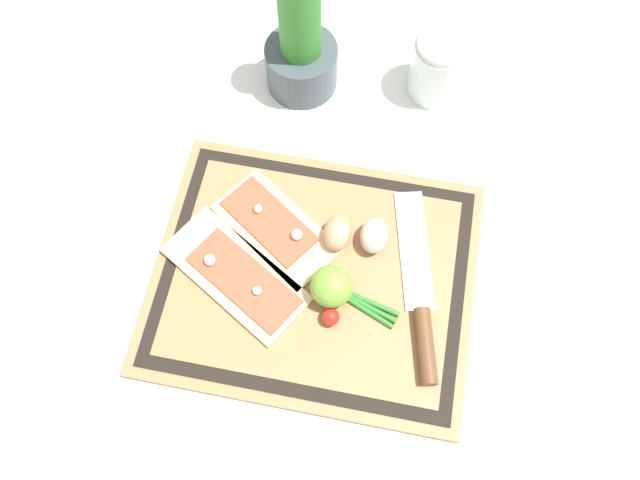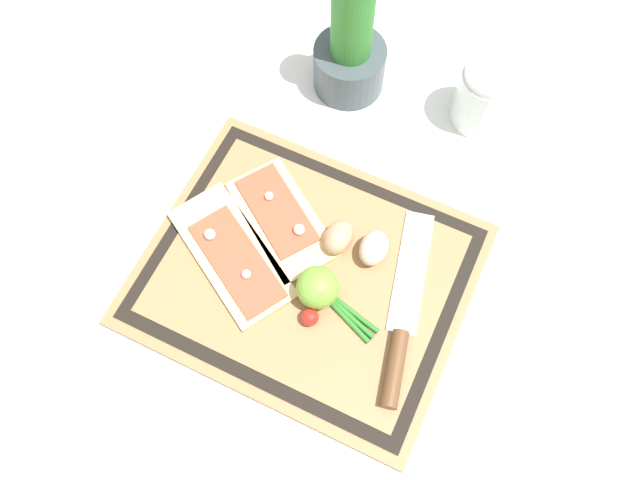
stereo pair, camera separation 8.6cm
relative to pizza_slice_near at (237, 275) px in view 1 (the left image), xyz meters
name	(u,v)px [view 1 (the left image)]	position (x,y,z in m)	size (l,w,h in m)	color
ground_plane	(314,279)	(0.10, 0.02, -0.02)	(6.00, 6.00, 0.00)	silver
cutting_board	(314,277)	(0.10, 0.02, -0.01)	(0.44, 0.36, 0.02)	#997047
pizza_slice_near	(237,275)	(0.00, 0.00, 0.00)	(0.23, 0.18, 0.02)	#DBBC7F
pizza_slice_far	(275,227)	(0.03, 0.08, 0.00)	(0.20, 0.18, 0.02)	#DBBC7F
knife	(422,315)	(0.25, -0.01, 0.00)	(0.09, 0.28, 0.02)	silver
egg_brown	(337,233)	(0.12, 0.08, 0.01)	(0.04, 0.05, 0.04)	tan
egg_pink	(374,235)	(0.17, 0.09, 0.01)	(0.04, 0.05, 0.04)	beige
lime	(332,286)	(0.13, 0.00, 0.02)	(0.06, 0.06, 0.06)	#70A838
cherry_tomato_red	(331,317)	(0.14, -0.04, 0.01)	(0.02, 0.02, 0.02)	red
scallion_bunch	(312,277)	(0.10, 0.02, 0.00)	(0.25, 0.10, 0.01)	#2D7528
herb_pot	(301,51)	(0.02, 0.35, 0.05)	(0.11, 0.11, 0.21)	#3D474C
sauce_jar	(439,69)	(0.23, 0.38, 0.02)	(0.09, 0.09, 0.11)	silver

